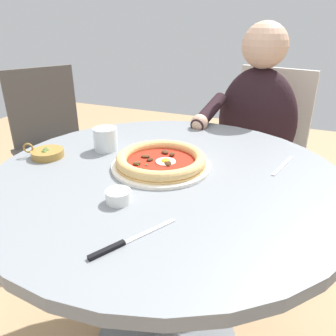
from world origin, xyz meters
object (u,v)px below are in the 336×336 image
(cafe_chair_diner, at_px, (263,144))
(dining_table, at_px, (167,215))
(pizza_on_plate, at_px, (161,161))
(water_glass, at_px, (106,141))
(olive_pan, at_px, (47,153))
(steak_knife, at_px, (122,244))
(ramekin_capers, at_px, (118,196))
(cafe_chair_spare_far, at_px, (53,137))
(fork_utensil, at_px, (283,166))
(diner_person, at_px, (251,160))

(cafe_chair_diner, bearing_deg, dining_table, 78.34)
(cafe_chair_diner, bearing_deg, pizza_on_plate, 76.09)
(water_glass, distance_m, olive_pan, 0.19)
(dining_table, bearing_deg, steak_knife, 97.77)
(steak_knife, relative_size, ramekin_capers, 3.05)
(cafe_chair_diner, distance_m, cafe_chair_spare_far, 1.13)
(cafe_chair_spare_far, bearing_deg, fork_utensil, 163.05)
(ramekin_capers, bearing_deg, pizza_on_plate, -93.60)
(water_glass, height_order, cafe_chair_diner, cafe_chair_diner)
(dining_table, height_order, steak_knife, steak_knife)
(water_glass, height_order, steak_knife, water_glass)
(fork_utensil, bearing_deg, cafe_chair_diner, -79.12)
(olive_pan, xyz_separation_m, cafe_chair_diner, (-0.58, -0.90, -0.20))
(water_glass, distance_m, diner_person, 0.79)
(dining_table, bearing_deg, pizza_on_plate, -40.84)
(fork_utensil, relative_size, cafe_chair_spare_far, 0.19)
(steak_knife, xyz_separation_m, ramekin_capers, (0.09, -0.14, 0.01))
(cafe_chair_spare_far, bearing_deg, pizza_on_plate, 149.36)
(steak_knife, height_order, ramekin_capers, ramekin_capers)
(steak_knife, relative_size, cafe_chair_diner, 0.21)
(water_glass, xyz_separation_m, olive_pan, (0.14, 0.13, -0.02))
(ramekin_capers, distance_m, cafe_chair_spare_far, 1.16)
(steak_knife, relative_size, cafe_chair_spare_far, 0.21)
(olive_pan, bearing_deg, ramekin_capers, 155.95)
(dining_table, xyz_separation_m, ramekin_capers, (0.04, 0.20, 0.17))
(diner_person, xyz_separation_m, cafe_chair_spare_far, (1.05, 0.17, 0.03))
(pizza_on_plate, xyz_separation_m, ramekin_capers, (0.01, 0.23, -0.00))
(pizza_on_plate, distance_m, fork_utensil, 0.37)
(olive_pan, relative_size, diner_person, 0.11)
(water_glass, bearing_deg, fork_utensil, -171.06)
(dining_table, relative_size, pizza_on_plate, 3.46)
(cafe_chair_diner, bearing_deg, ramekin_capers, 78.24)
(olive_pan, height_order, fork_utensil, olive_pan)
(fork_utensil, xyz_separation_m, cafe_chair_spare_far, (1.21, -0.37, -0.19))
(diner_person, bearing_deg, cafe_chair_spare_far, 9.08)
(dining_table, bearing_deg, cafe_chair_spare_far, -31.01)
(dining_table, xyz_separation_m, cafe_chair_spare_far, (0.90, -0.54, -0.04))
(ramekin_capers, bearing_deg, cafe_chair_diner, -101.76)
(ramekin_capers, relative_size, cafe_chair_spare_far, 0.07)
(dining_table, distance_m, olive_pan, 0.43)
(steak_knife, relative_size, diner_person, 0.17)
(ramekin_capers, bearing_deg, fork_utensil, -133.21)
(ramekin_capers, bearing_deg, dining_table, -102.17)
(pizza_on_plate, distance_m, diner_person, 0.75)
(fork_utensil, bearing_deg, dining_table, 29.32)
(dining_table, height_order, diner_person, diner_person)
(ramekin_capers, relative_size, olive_pan, 0.51)
(water_glass, distance_m, steak_knife, 0.53)
(olive_pan, bearing_deg, cafe_chair_spare_far, -49.29)
(olive_pan, distance_m, cafe_chair_diner, 1.09)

